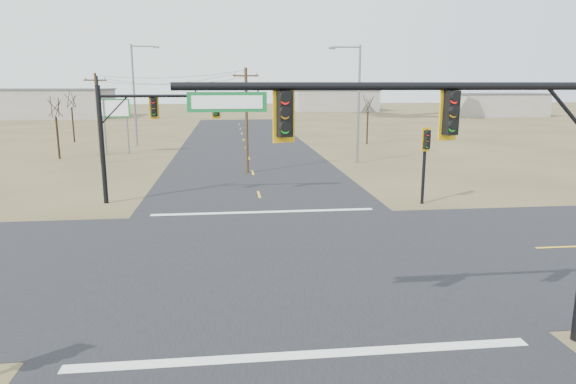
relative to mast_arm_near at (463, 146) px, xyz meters
The scene contains 19 objects.
ground 10.00m from the mast_arm_near, 117.27° to the left, with size 320.00×320.00×0.00m, color brown.
road_ew 9.99m from the mast_arm_near, 117.27° to the left, with size 160.00×14.00×0.02m, color black.
road_ns 9.99m from the mast_arm_near, 117.27° to the left, with size 14.00×160.00×0.02m, color black.
stop_bar_near 6.59m from the mast_arm_near, behind, with size 12.00×0.40×0.01m, color silver.
stop_bar_far 16.38m from the mast_arm_near, 104.45° to the left, with size 12.00×0.40×0.01m, color silver.
mast_arm_near is the anchor object (origin of this frame).
mast_arm_far 20.76m from the mast_arm_near, 118.13° to the left, with size 8.83×0.59×6.74m.
pedestal_signal_ne 16.94m from the mast_arm_near, 71.24° to the left, with size 0.65×0.57×4.44m.
utility_pole_near 27.95m from the mast_arm_near, 98.82° to the left, with size 1.95×0.42×7.99m.
utility_pole_far 38.14m from the mast_arm_near, 116.15° to the left, with size 1.87×0.47×7.69m.
highway_sign 43.29m from the mast_arm_near, 112.51° to the left, with size 2.86×0.35×5.37m.
streetlight_a 32.25m from the mast_arm_near, 80.56° to the left, with size 2.78×0.27×10.01m.
streetlight_c 49.43m from the mast_arm_near, 108.44° to the left, with size 3.07×0.48×10.95m.
bare_tree_a 42.86m from the mast_arm_near, 119.71° to the left, with size 3.25×3.25×6.04m.
bare_tree_b 56.60m from the mast_arm_near, 114.93° to the left, with size 2.69×2.69×6.25m.
bare_tree_c 46.60m from the mast_arm_near, 77.50° to the left, with size 3.26×3.26×5.86m.
warehouse_left 106.95m from the mast_arm_near, 114.22° to the left, with size 28.00×14.00×5.50m, color #9D968B.
warehouse_mid 119.42m from the mast_arm_near, 79.80° to the left, with size 20.00×12.00×5.00m, color #9D968B.
warehouse_right 105.74m from the mast_arm_near, 61.07° to the left, with size 18.00×10.00×4.50m, color #9D968B.
Camera 1 is at (-1.78, -19.35, 6.85)m, focal length 32.00 mm.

